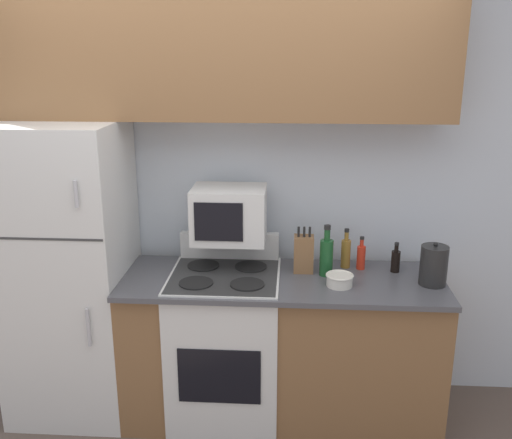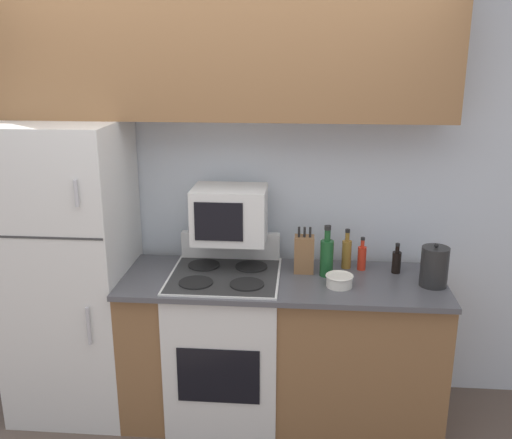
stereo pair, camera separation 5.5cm
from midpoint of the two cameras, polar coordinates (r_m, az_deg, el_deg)
The scene contains 13 objects.
wall_back at distance 3.55m, azimuth -2.15°, elevation 2.46°, with size 8.00×0.05×2.55m.
lower_cabinets at distance 3.47m, azimuth 3.04°, elevation -12.64°, with size 1.83×0.64×0.90m.
refrigerator at distance 3.56m, azimuth -17.62°, elevation -4.92°, with size 0.69×0.68×1.77m.
upper_cabinets at distance 3.25m, azimuth -2.74°, elevation 16.20°, with size 2.52×0.33×0.71m.
stove at distance 3.47m, azimuth -2.58°, elevation -12.23°, with size 0.63×0.63×1.07m.
microwave at distance 3.30m, azimuth -2.17°, elevation 0.54°, with size 0.42×0.32×0.31m.
knife_block at distance 3.32m, azimuth 5.30°, elevation -3.45°, with size 0.11×0.10×0.28m.
bowl at distance 3.17m, azimuth 8.83°, elevation -6.02°, with size 0.15×0.15×0.07m.
bottle_soy_sauce at distance 3.41m, azimuth 14.32°, elevation -4.07°, with size 0.05×0.05×0.18m.
bottle_wine_green at distance 3.28m, azimuth 7.56°, elevation -3.66°, with size 0.08×0.08×0.30m.
bottle_hot_sauce at distance 3.41m, azimuth 11.00°, elevation -3.70°, with size 0.05×0.05×0.20m.
bottle_vinegar at distance 3.42m, azimuth 9.50°, elevation -3.30°, with size 0.06×0.06×0.24m.
kettle at distance 3.28m, azimuth 17.87°, elevation -4.50°, with size 0.15×0.15×0.25m.
Camera 2 is at (0.45, -2.72, 2.15)m, focal length 40.00 mm.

